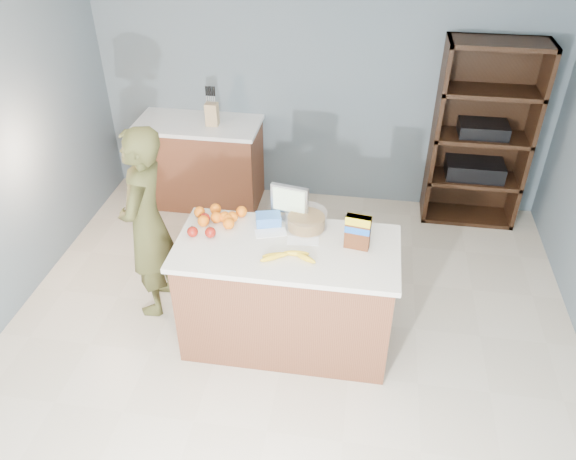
# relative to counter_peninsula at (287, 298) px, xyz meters

# --- Properties ---
(floor) EXTENTS (4.50, 5.00, 0.02)m
(floor) POSITION_rel_counter_peninsula_xyz_m (0.00, -0.30, -0.42)
(floor) COLOR beige
(floor) RESTS_ON ground
(walls) EXTENTS (4.52, 5.02, 2.51)m
(walls) POSITION_rel_counter_peninsula_xyz_m (0.00, -0.30, 1.24)
(walls) COLOR slate
(walls) RESTS_ON ground
(counter_peninsula) EXTENTS (1.56, 0.76, 0.90)m
(counter_peninsula) POSITION_rel_counter_peninsula_xyz_m (0.00, 0.00, 0.00)
(counter_peninsula) COLOR brown
(counter_peninsula) RESTS_ON ground
(back_cabinet) EXTENTS (1.24, 0.62, 0.90)m
(back_cabinet) POSITION_rel_counter_peninsula_xyz_m (-1.20, 1.90, 0.04)
(back_cabinet) COLOR brown
(back_cabinet) RESTS_ON ground
(shelving_unit) EXTENTS (0.90, 0.40, 1.80)m
(shelving_unit) POSITION_rel_counter_peninsula_xyz_m (1.55, 2.05, 0.45)
(shelving_unit) COLOR black
(shelving_unit) RESTS_ON ground
(person) EXTENTS (0.40, 0.59, 1.59)m
(person) POSITION_rel_counter_peninsula_xyz_m (-1.12, 0.25, 0.38)
(person) COLOR #464521
(person) RESTS_ON ground
(knife_block) EXTENTS (0.12, 0.10, 0.31)m
(knife_block) POSITION_rel_counter_peninsula_xyz_m (-1.03, 1.87, 0.60)
(knife_block) COLOR tan
(knife_block) RESTS_ON back_cabinet
(envelopes) EXTENTS (0.48, 0.21, 0.00)m
(envelopes) POSITION_rel_counter_peninsula_xyz_m (-0.02, 0.11, 0.49)
(envelopes) COLOR white
(envelopes) RESTS_ON counter_peninsula
(bananas) EXTENTS (0.39, 0.16, 0.04)m
(bananas) POSITION_rel_counter_peninsula_xyz_m (0.02, -0.14, 0.50)
(bananas) COLOR yellow
(bananas) RESTS_ON counter_peninsula
(apples) EXTENTS (0.20, 0.26, 0.08)m
(apples) POSITION_rel_counter_peninsula_xyz_m (-0.62, 0.08, 0.52)
(apples) COLOR maroon
(apples) RESTS_ON counter_peninsula
(oranges) EXTENTS (0.39, 0.26, 0.08)m
(oranges) POSITION_rel_counter_peninsula_xyz_m (-0.52, 0.23, 0.53)
(oranges) COLOR orange
(oranges) RESTS_ON counter_peninsula
(blue_carton) EXTENTS (0.20, 0.16, 0.08)m
(blue_carton) POSITION_rel_counter_peninsula_xyz_m (-0.18, 0.25, 0.52)
(blue_carton) COLOR blue
(blue_carton) RESTS_ON counter_peninsula
(salad_bowl) EXTENTS (0.30, 0.30, 0.13)m
(salad_bowl) POSITION_rel_counter_peninsula_xyz_m (0.10, 0.25, 0.54)
(salad_bowl) COLOR #267219
(salad_bowl) RESTS_ON counter_peninsula
(tv) EXTENTS (0.28, 0.12, 0.28)m
(tv) POSITION_rel_counter_peninsula_xyz_m (-0.03, 0.33, 0.64)
(tv) COLOR silver
(tv) RESTS_ON counter_peninsula
(cereal_box) EXTENTS (0.18, 0.09, 0.26)m
(cereal_box) POSITION_rel_counter_peninsula_xyz_m (0.48, 0.06, 0.63)
(cereal_box) COLOR #592B14
(cereal_box) RESTS_ON counter_peninsula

